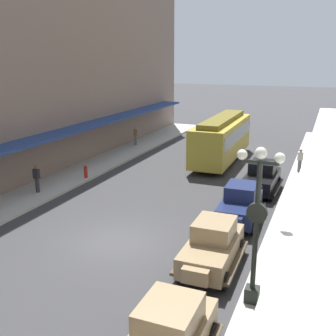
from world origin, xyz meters
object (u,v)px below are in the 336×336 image
(pedestrian_1, at_px, (314,219))
(pedestrian_2, at_px, (136,136))
(fire_hydrant, at_px, (86,172))
(pedestrian_0, at_px, (37,178))
(streetcar, at_px, (222,137))
(pedestrian_3, at_px, (300,160))
(parked_car_0, at_px, (212,244))
(parked_car_2, at_px, (240,203))
(pedestrian_5, at_px, (329,161))
(parked_car_3, at_px, (262,177))
(pedestrian_4, at_px, (298,311))
(lamp_post_with_clock, at_px, (257,221))

(pedestrian_1, relative_size, pedestrian_2, 1.02)
(fire_hydrant, relative_size, pedestrian_0, 0.50)
(streetcar, distance_m, pedestrian_3, 6.14)
(streetcar, height_order, pedestrian_3, streetcar)
(parked_car_0, xyz_separation_m, parked_car_2, (0.02, 4.85, 0.00))
(parked_car_0, relative_size, pedestrian_3, 2.61)
(pedestrian_0, height_order, pedestrian_5, pedestrian_5)
(streetcar, bearing_deg, parked_car_2, -70.70)
(parked_car_0, bearing_deg, fire_hydrant, 144.20)
(parked_car_0, distance_m, parked_car_3, 9.70)
(pedestrian_1, relative_size, pedestrian_4, 1.00)
(parked_car_2, relative_size, parked_car_3, 1.01)
(parked_car_2, bearing_deg, fire_hydrant, 164.68)
(parked_car_0, xyz_separation_m, pedestrian_3, (2.05, 14.48, 0.05))
(parked_car_0, height_order, pedestrian_3, parked_car_0)
(parked_car_2, bearing_deg, parked_car_3, 87.33)
(pedestrian_1, height_order, pedestrian_4, same)
(parked_car_0, distance_m, pedestrian_2, 21.92)
(streetcar, height_order, fire_hydrant, streetcar)
(pedestrian_1, bearing_deg, parked_car_0, -131.48)
(streetcar, relative_size, pedestrian_4, 5.77)
(pedestrian_0, xyz_separation_m, pedestrian_3, (13.89, 10.22, 0.00))
(streetcar, bearing_deg, parked_car_0, -76.39)
(lamp_post_with_clock, height_order, pedestrian_0, lamp_post_with_clock)
(fire_hydrant, relative_size, pedestrian_1, 0.49)
(fire_hydrant, xyz_separation_m, pedestrian_0, (-0.99, -3.56, 0.43))
(parked_car_3, xyz_separation_m, pedestrian_2, (-12.57, 8.44, 0.05))
(parked_car_0, relative_size, parked_car_3, 1.00)
(pedestrian_1, distance_m, pedestrian_5, 10.99)
(streetcar, xyz_separation_m, pedestrian_3, (5.90, -1.42, -0.91))
(parked_car_2, relative_size, pedestrian_4, 2.58)
(lamp_post_with_clock, relative_size, pedestrian_3, 3.15)
(fire_hydrant, distance_m, pedestrian_0, 3.72)
(parked_car_0, distance_m, pedestrian_1, 5.22)
(parked_car_3, distance_m, pedestrian_0, 13.25)
(pedestrian_0, bearing_deg, pedestrian_5, 34.00)
(pedestrian_4, bearing_deg, fire_hydrant, 142.23)
(fire_hydrant, xyz_separation_m, pedestrian_4, (14.25, -11.04, 0.45))
(fire_hydrant, relative_size, pedestrian_2, 0.50)
(parked_car_3, bearing_deg, streetcar, 123.40)
(parked_car_3, bearing_deg, parked_car_0, -91.46)
(parked_car_2, xyz_separation_m, pedestrian_3, (2.03, 9.63, 0.05))
(fire_hydrant, relative_size, pedestrian_4, 0.49)
(parked_car_2, xyz_separation_m, lamp_post_with_clock, (1.88, -6.76, 2.04))
(parked_car_3, height_order, lamp_post_with_clock, lamp_post_with_clock)
(parked_car_2, height_order, pedestrian_3, parked_car_2)
(pedestrian_1, distance_m, pedestrian_2, 21.24)
(parked_car_2, relative_size, pedestrian_3, 2.63)
(pedestrian_0, distance_m, pedestrian_1, 15.30)
(parked_car_3, bearing_deg, lamp_post_with_clock, -81.91)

